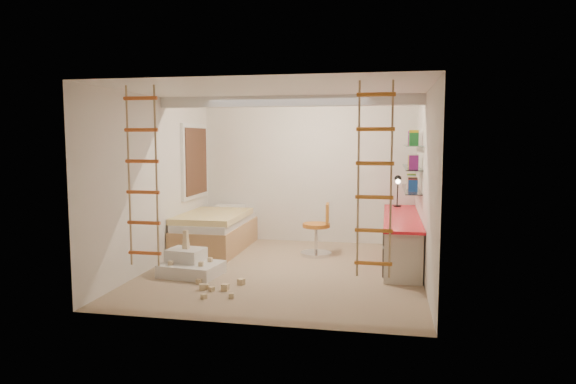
% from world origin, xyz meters
% --- Properties ---
extents(floor, '(4.50, 4.50, 0.00)m').
position_xyz_m(floor, '(0.00, 0.00, 0.00)').
color(floor, '#968260').
rests_on(floor, ground).
extents(ceiling_beam, '(4.00, 0.18, 0.16)m').
position_xyz_m(ceiling_beam, '(0.00, 0.30, 2.52)').
color(ceiling_beam, white).
rests_on(ceiling_beam, ceiling).
extents(window_frame, '(0.06, 1.15, 1.35)m').
position_xyz_m(window_frame, '(-1.97, 1.50, 1.55)').
color(window_frame, white).
rests_on(window_frame, wall_left).
extents(window_blind, '(0.02, 1.00, 1.20)m').
position_xyz_m(window_blind, '(-1.93, 1.50, 1.55)').
color(window_blind, '#4C2D1E').
rests_on(window_blind, window_frame).
extents(rope_ladder_left, '(0.41, 0.04, 2.13)m').
position_xyz_m(rope_ladder_left, '(-1.35, -1.75, 1.52)').
color(rope_ladder_left, '#DA5425').
rests_on(rope_ladder_left, ceiling).
extents(rope_ladder_right, '(0.41, 0.04, 2.13)m').
position_xyz_m(rope_ladder_right, '(1.35, -1.75, 1.52)').
color(rope_ladder_right, orange).
rests_on(rope_ladder_right, ceiling).
extents(waste_bin, '(0.25, 0.25, 0.32)m').
position_xyz_m(waste_bin, '(1.75, -0.31, 0.16)').
color(waste_bin, white).
rests_on(waste_bin, floor).
extents(desk, '(0.56, 2.80, 0.75)m').
position_xyz_m(desk, '(1.72, 0.86, 0.40)').
color(desk, red).
rests_on(desk, floor).
extents(shelves, '(0.25, 1.80, 0.71)m').
position_xyz_m(shelves, '(1.87, 1.13, 1.50)').
color(shelves, white).
rests_on(shelves, wall_right).
extents(bed, '(1.02, 2.00, 0.69)m').
position_xyz_m(bed, '(-1.48, 1.23, 0.33)').
color(bed, '#AD7F51').
rests_on(bed, floor).
extents(task_lamp, '(0.14, 0.36, 0.57)m').
position_xyz_m(task_lamp, '(1.67, 1.82, 1.14)').
color(task_lamp, black).
rests_on(task_lamp, desk).
extents(swivel_chair, '(0.56, 0.56, 0.88)m').
position_xyz_m(swivel_chair, '(0.36, 1.09, 0.33)').
color(swivel_chair, '#C26F25').
rests_on(swivel_chair, floor).
extents(play_platform, '(0.89, 0.74, 0.36)m').
position_xyz_m(play_platform, '(-1.29, -0.48, 0.14)').
color(play_platform, silver).
rests_on(play_platform, floor).
extents(toy_blocks, '(1.18, 1.19, 0.63)m').
position_xyz_m(toy_blocks, '(-0.94, -0.87, 0.18)').
color(toy_blocks, '#CCB284').
rests_on(toy_blocks, floor).
extents(books, '(0.14, 0.64, 0.92)m').
position_xyz_m(books, '(1.87, 1.13, 1.62)').
color(books, '#194CA5').
rests_on(books, shelves).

